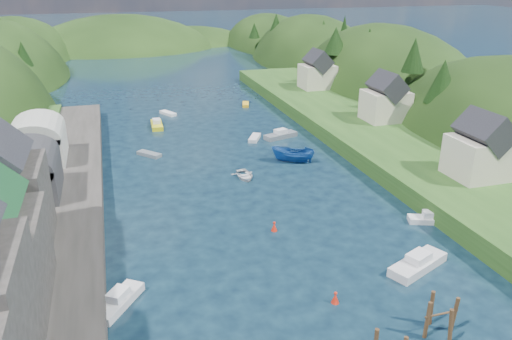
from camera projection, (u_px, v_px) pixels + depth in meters
name	position (u px, v px, depth m)	size (l,w,h in m)	color
ground	(217.00, 145.00, 80.87)	(600.00, 600.00, 0.00)	black
hillside_right	(381.00, 124.00, 117.84)	(36.00, 245.56, 48.00)	black
far_hills	(153.00, 73.00, 195.60)	(103.00, 68.00, 44.00)	black
hill_trees	(193.00, 62.00, 89.39)	(90.11, 147.80, 12.79)	black
quay_left	(39.00, 256.00, 47.40)	(12.00, 110.00, 2.00)	#2D2B28
boat_sheds	(31.00, 151.00, 62.21)	(7.00, 21.00, 7.50)	#2D2D30
terrace_right	(387.00, 143.00, 78.17)	(16.00, 120.00, 2.40)	#234719
right_bank_cottages	(379.00, 100.00, 84.68)	(9.00, 59.24, 8.41)	beige
piling_cluster_far	(440.00, 320.00, 38.19)	(2.88, 2.72, 3.70)	#382314
channel_buoy_near	(335.00, 298.00, 42.10)	(0.70, 0.70, 1.10)	#B11E0E
channel_buoy_far	(274.00, 227.00, 53.88)	(0.70, 0.70, 1.10)	#B11E0E
moored_boats	(264.00, 194.00, 61.26)	(38.77, 87.45, 2.45)	gold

